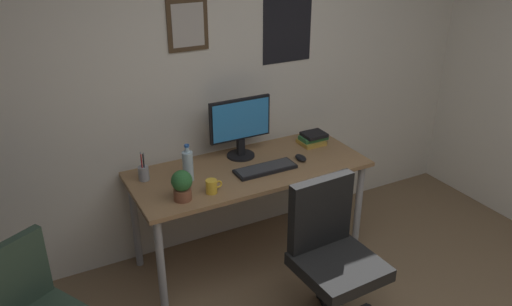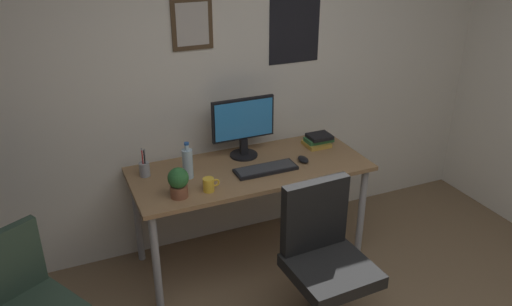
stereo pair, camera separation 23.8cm
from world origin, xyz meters
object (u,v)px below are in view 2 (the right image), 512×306
Objects in this scene: pen_cup at (145,169)px; book_stack_left at (318,140)px; monitor at (243,125)px; computer_mouse at (303,159)px; office_chair at (324,254)px; water_bottle at (188,163)px; side_chair at (24,301)px; keyboard at (266,169)px; coffee_mug_near at (209,185)px; potted_plant at (178,182)px.

pen_cup reaches higher than book_stack_left.
computer_mouse is at bearing -36.59° from monitor.
office_chair reaches higher than book_stack_left.
computer_mouse is at bearing -6.52° from water_bottle.
pen_cup is at bearing 178.97° from book_stack_left.
side_chair is 2.03× the size of keyboard.
keyboard is 3.91× the size of computer_mouse.
book_stack_left is (1.05, 0.11, -0.06)m from water_bottle.
keyboard is 0.81m from pen_cup.
coffee_mug_near reaches higher than book_stack_left.
office_chair is at bearing -84.44° from monitor.
water_bottle is (-0.81, 0.09, 0.09)m from computer_mouse.
monitor is 1.07× the size of keyboard.
coffee_mug_near is at bearing -135.04° from monitor.
office_chair is 1.65m from side_chair.
pen_cup reaches higher than computer_mouse.
office_chair is at bearing -86.08° from keyboard.
pen_cup is at bearing 131.86° from coffee_mug_near.
water_bottle is 2.30× the size of coffee_mug_near.
side_chair is at bearing -152.91° from water_bottle.
water_bottle is at bearing -27.77° from pen_cup.
office_chair reaches higher than coffee_mug_near.
water_bottle reaches higher than computer_mouse.
office_chair is 1.06m from water_bottle.
potted_plant reaches higher than computer_mouse.
pen_cup is at bearing 152.23° from water_bottle.
monitor is at bearing 44.96° from coffee_mug_near.
water_bottle is 1.19× the size of book_stack_left.
monitor is at bearing 143.41° from computer_mouse.
monitor is (1.52, 0.71, 0.48)m from side_chair.
monitor is at bearing 24.94° from side_chair.
water_bottle is at bearing 173.48° from computer_mouse.
side_chair is 3.47× the size of water_bottle.
computer_mouse is 0.95m from potted_plant.
potted_plant reaches higher than side_chair.
pen_cup is at bearing 40.26° from side_chair.
side_chair is at bearing -161.17° from potted_plant.
coffee_mug_near is at bearing 15.57° from side_chair.
monitor is 0.49m from computer_mouse.
coffee_mug_near is at bearing -48.14° from pen_cup.
potted_plant is (-0.68, 0.61, 0.32)m from office_chair.
computer_mouse is (0.25, 0.74, 0.23)m from office_chair.
office_chair is 0.83m from coffee_mug_near.
side_chair is 1.09m from pen_cup.
coffee_mug_near is at bearing -1.46° from potted_plant.
computer_mouse is at bearing 10.35° from coffee_mug_near.
coffee_mug_near is at bearing -73.50° from water_bottle.
potted_plant reaches higher than book_stack_left.
side_chair is 1.05m from potted_plant.
coffee_mug_near is 0.20m from potted_plant.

